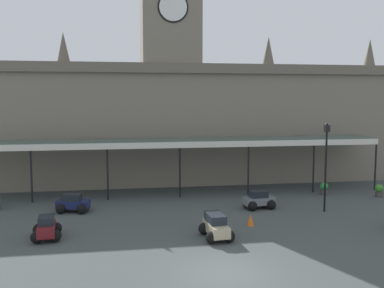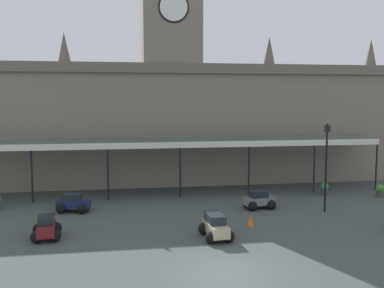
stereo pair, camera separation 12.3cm
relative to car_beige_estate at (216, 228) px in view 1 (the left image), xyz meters
name	(u,v)px [view 1 (the left image)]	position (x,y,z in m)	size (l,w,h in m)	color
ground_plane	(226,274)	(-0.60, -4.68, -0.56)	(140.00, 140.00, 0.00)	#3E4543
station_building	(170,114)	(-0.60, 15.89, 5.35)	(39.15, 5.60, 18.19)	slate
entrance_canopy	(178,141)	(-0.60, 10.96, 3.47)	(31.60, 3.26, 4.20)	#38564C
car_beige_estate	(216,228)	(0.00, 0.00, 0.00)	(1.64, 2.30, 1.27)	tan
car_maroon_sedan	(47,229)	(-8.77, 1.37, -0.06)	(1.66, 2.13, 1.19)	maroon
car_grey_sedan	(259,201)	(4.15, 5.55, -0.06)	(2.14, 1.67, 1.19)	slate
car_navy_sedan	(73,204)	(-7.97, 6.63, -0.06)	(2.18, 1.77, 1.19)	#19214C
victorian_lamppost	(326,158)	(8.10, 4.11, 2.95)	(0.30, 0.30, 5.75)	black
traffic_cone	(250,220)	(2.45, 1.88, -0.24)	(0.40, 0.40, 0.66)	orange
planter_near_kerb	(324,189)	(10.31, 8.67, -0.07)	(0.60, 0.60, 0.96)	#47423D
planter_forecourt_centre	(379,190)	(14.03, 7.35, -0.07)	(0.60, 0.60, 0.96)	#47423D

